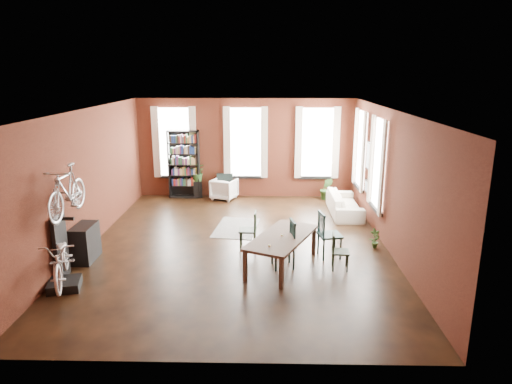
{
  "coord_description": "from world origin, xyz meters",
  "views": [
    {
      "loc": [
        0.67,
        -10.15,
        4.03
      ],
      "look_at": [
        0.42,
        0.6,
        1.17
      ],
      "focal_mm": 32.0,
      "sensor_mm": 36.0,
      "label": 1
    }
  ],
  "objects_px": {
    "bicycle_floor": "(59,240)",
    "white_armchair": "(224,188)",
    "cream_sofa": "(345,200)",
    "bike_trainer": "(65,285)",
    "dining_table": "(282,252)",
    "dining_chair_a": "(283,244)",
    "dining_chair_d": "(330,235)",
    "bookshelf": "(184,164)",
    "console_table": "(85,243)",
    "dining_chair_c": "(340,252)",
    "dining_chair_b": "(248,230)",
    "plant_stand": "(198,189)"
  },
  "relations": [
    {
      "from": "bike_trainer",
      "to": "plant_stand",
      "type": "distance_m",
      "value": 6.76
    },
    {
      "from": "white_armchair",
      "to": "cream_sofa",
      "type": "relative_size",
      "value": 0.36
    },
    {
      "from": "dining_chair_d",
      "to": "bookshelf",
      "type": "distance_m",
      "value": 6.4
    },
    {
      "from": "dining_chair_d",
      "to": "cream_sofa",
      "type": "xyz_separation_m",
      "value": [
        0.86,
        3.2,
        -0.11
      ]
    },
    {
      "from": "dining_table",
      "to": "dining_chair_a",
      "type": "bearing_deg",
      "value": 37.96
    },
    {
      "from": "dining_chair_a",
      "to": "dining_chair_c",
      "type": "height_order",
      "value": "dining_chair_a"
    },
    {
      "from": "dining_chair_b",
      "to": "dining_chair_c",
      "type": "bearing_deg",
      "value": 62.02
    },
    {
      "from": "dining_chair_b",
      "to": "bicycle_floor",
      "type": "xyz_separation_m",
      "value": [
        -3.4,
        -2.22,
        0.57
      ]
    },
    {
      "from": "dining_table",
      "to": "cream_sofa",
      "type": "bearing_deg",
      "value": 87.3
    },
    {
      "from": "dining_table",
      "to": "dining_chair_d",
      "type": "distance_m",
      "value": 1.24
    },
    {
      "from": "cream_sofa",
      "to": "bike_trainer",
      "type": "relative_size",
      "value": 3.64
    },
    {
      "from": "dining_chair_d",
      "to": "white_armchair",
      "type": "relative_size",
      "value": 1.4
    },
    {
      "from": "dining_chair_d",
      "to": "console_table",
      "type": "bearing_deg",
      "value": 81.89
    },
    {
      "from": "dining_chair_c",
      "to": "bike_trainer",
      "type": "bearing_deg",
      "value": 105.68
    },
    {
      "from": "dining_chair_b",
      "to": "dining_chair_d",
      "type": "bearing_deg",
      "value": 77.11
    },
    {
      "from": "dining_chair_d",
      "to": "plant_stand",
      "type": "bearing_deg",
      "value": 25.49
    },
    {
      "from": "dining_table",
      "to": "dining_chair_a",
      "type": "xyz_separation_m",
      "value": [
        0.02,
        0.01,
        0.16
      ]
    },
    {
      "from": "bookshelf",
      "to": "cream_sofa",
      "type": "height_order",
      "value": "bookshelf"
    },
    {
      "from": "bike_trainer",
      "to": "dining_table",
      "type": "bearing_deg",
      "value": 14.73
    },
    {
      "from": "dining_chair_d",
      "to": "cream_sofa",
      "type": "height_order",
      "value": "dining_chair_d"
    },
    {
      "from": "console_table",
      "to": "dining_chair_d",
      "type": "bearing_deg",
      "value": 3.22
    },
    {
      "from": "dining_table",
      "to": "dining_chair_a",
      "type": "distance_m",
      "value": 0.16
    },
    {
      "from": "dining_table",
      "to": "bicycle_floor",
      "type": "xyz_separation_m",
      "value": [
        -4.16,
        -1.13,
        0.66
      ]
    },
    {
      "from": "dining_chair_a",
      "to": "dining_chair_b",
      "type": "relative_size",
      "value": 1.17
    },
    {
      "from": "dining_chair_a",
      "to": "bookshelf",
      "type": "height_order",
      "value": "bookshelf"
    },
    {
      "from": "console_table",
      "to": "plant_stand",
      "type": "xyz_separation_m",
      "value": [
        1.71,
        5.19,
        -0.13
      ]
    },
    {
      "from": "white_armchair",
      "to": "bicycle_floor",
      "type": "distance_m",
      "value": 6.89
    },
    {
      "from": "cream_sofa",
      "to": "bike_trainer",
      "type": "distance_m",
      "value": 7.84
    },
    {
      "from": "console_table",
      "to": "dining_table",
      "type": "bearing_deg",
      "value": -3.7
    },
    {
      "from": "bike_trainer",
      "to": "bicycle_floor",
      "type": "xyz_separation_m",
      "value": [
        0.02,
        -0.03,
        0.93
      ]
    },
    {
      "from": "dining_chair_b",
      "to": "plant_stand",
      "type": "distance_m",
      "value": 4.75
    },
    {
      "from": "bicycle_floor",
      "to": "white_armchair",
      "type": "bearing_deg",
      "value": 51.43
    },
    {
      "from": "dining_chair_c",
      "to": "dining_chair_d",
      "type": "distance_m",
      "value": 0.68
    },
    {
      "from": "dining_chair_d",
      "to": "bicycle_floor",
      "type": "xyz_separation_m",
      "value": [
        -5.24,
        -1.71,
        0.49
      ]
    },
    {
      "from": "dining_chair_b",
      "to": "white_armchair",
      "type": "relative_size",
      "value": 1.18
    },
    {
      "from": "white_armchair",
      "to": "cream_sofa",
      "type": "bearing_deg",
      "value": 178.33
    },
    {
      "from": "dining_chair_a",
      "to": "dining_chair_d",
      "type": "relative_size",
      "value": 0.98
    },
    {
      "from": "dining_chair_c",
      "to": "dining_chair_a",
      "type": "bearing_deg",
      "value": 90.91
    },
    {
      "from": "dining_table",
      "to": "console_table",
      "type": "distance_m",
      "value": 4.3
    },
    {
      "from": "dining_chair_b",
      "to": "plant_stand",
      "type": "bearing_deg",
      "value": -154.87
    },
    {
      "from": "dining_chair_a",
      "to": "bike_trainer",
      "type": "bearing_deg",
      "value": -86.28
    },
    {
      "from": "bookshelf",
      "to": "white_armchair",
      "type": "distance_m",
      "value": 1.51
    },
    {
      "from": "cream_sofa",
      "to": "bike_trainer",
      "type": "xyz_separation_m",
      "value": [
        -6.12,
        -4.88,
        -0.32
      ]
    },
    {
      "from": "bike_trainer",
      "to": "bicycle_floor",
      "type": "bearing_deg",
      "value": -62.05
    },
    {
      "from": "dining_chair_d",
      "to": "cream_sofa",
      "type": "distance_m",
      "value": 3.32
    },
    {
      "from": "dining_chair_c",
      "to": "plant_stand",
      "type": "xyz_separation_m",
      "value": [
        -3.8,
        5.55,
        -0.11
      ]
    },
    {
      "from": "dining_table",
      "to": "dining_chair_d",
      "type": "height_order",
      "value": "dining_chair_d"
    },
    {
      "from": "dining_chair_b",
      "to": "dining_chair_d",
      "type": "distance_m",
      "value": 1.91
    },
    {
      "from": "dining_table",
      "to": "bicycle_floor",
      "type": "bearing_deg",
      "value": -140.27
    },
    {
      "from": "dining_chair_d",
      "to": "plant_stand",
      "type": "relative_size",
      "value": 1.89
    }
  ]
}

